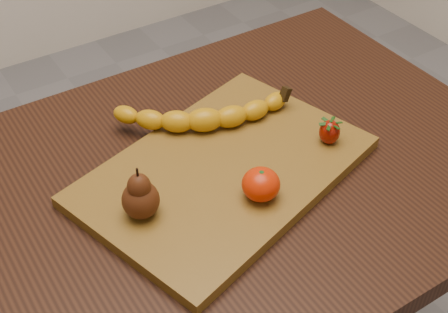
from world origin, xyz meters
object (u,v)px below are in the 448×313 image
table (220,213)px  pear (140,192)px  mandarin (261,184)px  cutting_board (224,171)px

table → pear: bearing=-167.5°
table → mandarin: mandarin is taller
pear → mandarin: bearing=-21.0°
pear → mandarin: 0.18m
table → pear: (-0.16, -0.03, 0.16)m
mandarin → cutting_board: bearing=96.2°
cutting_board → pear: pear is taller
mandarin → pear: bearing=159.0°
pear → mandarin: (0.17, -0.06, -0.02)m
cutting_board → pear: size_ratio=5.21×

